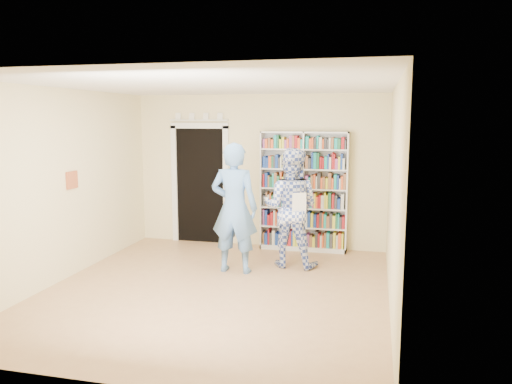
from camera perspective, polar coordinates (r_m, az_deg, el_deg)
floor at (r=6.84m, az=-4.60°, el=-11.10°), size 5.00×5.00×0.00m
ceiling at (r=6.46m, az=-4.89°, el=12.11°), size 5.00×5.00×0.00m
wall_back at (r=8.90m, az=0.31°, el=2.41°), size 4.50×0.00×4.50m
wall_left at (r=7.52m, az=-21.24°, el=0.73°), size 0.00×5.00×5.00m
wall_right at (r=6.19m, az=15.45°, el=-0.54°), size 0.00×5.00×5.00m
bookshelf at (r=8.64m, az=5.48°, el=0.12°), size 1.50×0.28×2.06m
doorway at (r=9.21m, az=-6.40°, el=1.50°), size 1.10×0.08×2.43m
wall_art at (r=7.67m, az=-20.29°, el=1.30°), size 0.03×0.25×0.25m
man_blue at (r=7.38m, az=-2.49°, el=-1.84°), size 0.71×0.47×1.94m
man_plaid at (r=7.69m, az=3.99°, el=-1.80°), size 0.95×0.77×1.84m
paper_sheet at (r=7.39m, az=4.96°, el=-1.27°), size 0.20×0.11×0.31m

